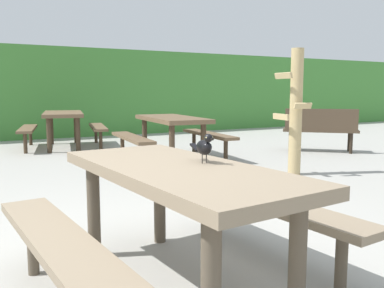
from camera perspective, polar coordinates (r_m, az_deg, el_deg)
name	(u,v)px	position (r m, az deg, el deg)	size (l,w,h in m)	color
ground_plane	(106,281)	(2.77, -11.71, -18.00)	(60.00, 60.00, 0.00)	#A3A099
picnic_table_foreground	(178,196)	(2.49, -1.98, -7.11)	(1.83, 1.86, 0.74)	#84725B
bird_grackle	(205,147)	(2.50, 1.74, -0.35)	(0.08, 0.29, 0.18)	black
picnic_table_mid_right	(172,128)	(7.07, -2.80, 2.26)	(1.82, 1.86, 0.74)	brown
picnic_table_far_centre	(63,121)	(9.03, -17.26, 3.03)	(1.99, 2.01, 0.74)	brown
stalk_post_right_side	(295,112)	(5.96, 14.02, 4.29)	(0.37, 0.47, 1.76)	tan
park_bench_side	(320,127)	(8.38, 17.22, 2.27)	(1.32, 1.28, 0.84)	#473828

